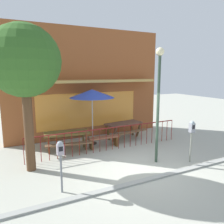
{
  "coord_description": "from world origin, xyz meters",
  "views": [
    {
      "loc": [
        -3.83,
        -5.77,
        3.2
      ],
      "look_at": [
        0.32,
        2.56,
        1.52
      ],
      "focal_mm": 35.63,
      "sensor_mm": 36.0,
      "label": 1
    }
  ],
  "objects_px": {
    "parking_meter_far": "(60,153)",
    "street_tree": "(24,62)",
    "street_lamp": "(159,90)",
    "patio_bench": "(104,140)",
    "picnic_table_right": "(124,126)",
    "picnic_table_left": "(67,136)",
    "parking_meter_near": "(192,131)",
    "patio_umbrella": "(92,94)"
  },
  "relations": [
    {
      "from": "picnic_table_right",
      "to": "parking_meter_far",
      "type": "height_order",
      "value": "parking_meter_far"
    },
    {
      "from": "picnic_table_left",
      "to": "street_lamp",
      "type": "height_order",
      "value": "street_lamp"
    },
    {
      "from": "street_lamp",
      "to": "parking_meter_far",
      "type": "bearing_deg",
      "value": -171.47
    },
    {
      "from": "patio_umbrella",
      "to": "street_lamp",
      "type": "xyz_separation_m",
      "value": [
        1.29,
        -2.94,
        0.34
      ]
    },
    {
      "from": "patio_umbrella",
      "to": "parking_meter_far",
      "type": "bearing_deg",
      "value": -123.14
    },
    {
      "from": "street_lamp",
      "to": "picnic_table_left",
      "type": "bearing_deg",
      "value": 134.41
    },
    {
      "from": "parking_meter_far",
      "to": "street_tree",
      "type": "bearing_deg",
      "value": 107.13
    },
    {
      "from": "picnic_table_left",
      "to": "picnic_table_right",
      "type": "distance_m",
      "value": 2.97
    },
    {
      "from": "picnic_table_left",
      "to": "street_lamp",
      "type": "bearing_deg",
      "value": -45.59
    },
    {
      "from": "parking_meter_near",
      "to": "parking_meter_far",
      "type": "relative_size",
      "value": 1.05
    },
    {
      "from": "street_tree",
      "to": "parking_meter_near",
      "type": "bearing_deg",
      "value": -19.56
    },
    {
      "from": "street_lamp",
      "to": "patio_umbrella",
      "type": "bearing_deg",
      "value": 113.64
    },
    {
      "from": "patio_umbrella",
      "to": "parking_meter_near",
      "type": "height_order",
      "value": "patio_umbrella"
    },
    {
      "from": "patio_bench",
      "to": "parking_meter_far",
      "type": "distance_m",
      "value": 3.82
    },
    {
      "from": "patio_umbrella",
      "to": "street_tree",
      "type": "bearing_deg",
      "value": -149.95
    },
    {
      "from": "patio_umbrella",
      "to": "picnic_table_left",
      "type": "bearing_deg",
      "value": -165.26
    },
    {
      "from": "patio_bench",
      "to": "street_lamp",
      "type": "bearing_deg",
      "value": -65.04
    },
    {
      "from": "patio_umbrella",
      "to": "parking_meter_near",
      "type": "bearing_deg",
      "value": -55.74
    },
    {
      "from": "parking_meter_far",
      "to": "street_lamp",
      "type": "xyz_separation_m",
      "value": [
        3.55,
        0.53,
        1.5
      ]
    },
    {
      "from": "patio_bench",
      "to": "street_lamp",
      "type": "xyz_separation_m",
      "value": [
        1.05,
        -2.25,
        2.26
      ]
    },
    {
      "from": "picnic_table_right",
      "to": "parking_meter_far",
      "type": "distance_m",
      "value": 5.36
    },
    {
      "from": "patio_bench",
      "to": "parking_meter_near",
      "type": "height_order",
      "value": "parking_meter_near"
    },
    {
      "from": "patio_umbrella",
      "to": "parking_meter_far",
      "type": "xyz_separation_m",
      "value": [
        -2.27,
        -3.47,
        -1.16
      ]
    },
    {
      "from": "patio_bench",
      "to": "street_tree",
      "type": "relative_size",
      "value": 0.3
    },
    {
      "from": "picnic_table_right",
      "to": "parking_meter_far",
      "type": "relative_size",
      "value": 1.38
    },
    {
      "from": "picnic_table_left",
      "to": "patio_umbrella",
      "type": "height_order",
      "value": "patio_umbrella"
    },
    {
      "from": "parking_meter_near",
      "to": "street_lamp",
      "type": "bearing_deg",
      "value": 153.21
    },
    {
      "from": "picnic_table_right",
      "to": "patio_bench",
      "type": "distance_m",
      "value": 1.67
    },
    {
      "from": "patio_umbrella",
      "to": "patio_bench",
      "type": "relative_size",
      "value": 1.74
    },
    {
      "from": "patio_umbrella",
      "to": "street_lamp",
      "type": "distance_m",
      "value": 3.23
    },
    {
      "from": "picnic_table_left",
      "to": "street_lamp",
      "type": "xyz_separation_m",
      "value": [
        2.55,
        -2.61,
        2.0
      ]
    },
    {
      "from": "parking_meter_near",
      "to": "street_lamp",
      "type": "distance_m",
      "value": 1.89
    },
    {
      "from": "patio_umbrella",
      "to": "parking_meter_far",
      "type": "height_order",
      "value": "patio_umbrella"
    },
    {
      "from": "patio_umbrella",
      "to": "street_tree",
      "type": "distance_m",
      "value": 3.49
    },
    {
      "from": "picnic_table_right",
      "to": "street_lamp",
      "type": "height_order",
      "value": "street_lamp"
    },
    {
      "from": "picnic_table_right",
      "to": "picnic_table_left",
      "type": "bearing_deg",
      "value": -170.95
    },
    {
      "from": "patio_umbrella",
      "to": "parking_meter_far",
      "type": "relative_size",
      "value": 1.71
    },
    {
      "from": "parking_meter_far",
      "to": "street_tree",
      "type": "distance_m",
      "value": 3.06
    },
    {
      "from": "patio_bench",
      "to": "street_tree",
      "type": "xyz_separation_m",
      "value": [
        -3.07,
        -0.95,
        3.14
      ]
    },
    {
      "from": "street_lamp",
      "to": "parking_meter_near",
      "type": "bearing_deg",
      "value": -26.79
    },
    {
      "from": "picnic_table_right",
      "to": "street_tree",
      "type": "height_order",
      "value": "street_tree"
    },
    {
      "from": "parking_meter_far",
      "to": "parking_meter_near",
      "type": "bearing_deg",
      "value": -0.21
    }
  ]
}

